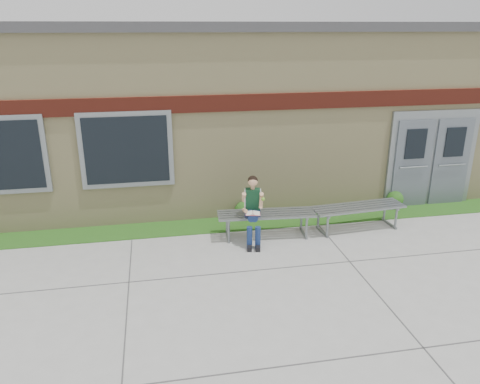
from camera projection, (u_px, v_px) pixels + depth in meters
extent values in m
plane|color=#9E9E99|center=(307.00, 280.00, 8.03)|extent=(80.00, 80.00, 0.00)
cube|color=#224C14|center=(270.00, 221.00, 10.43)|extent=(16.00, 0.80, 0.02)
cube|color=beige|center=(241.00, 107.00, 12.90)|extent=(16.00, 6.00, 4.00)
cube|color=#3F3F42|center=(242.00, 26.00, 12.19)|extent=(16.20, 6.20, 0.20)
cube|color=maroon|center=(268.00, 102.00, 9.90)|extent=(16.00, 0.06, 0.35)
cube|color=gray|center=(127.00, 150.00, 9.67)|extent=(1.90, 0.08, 1.60)
cube|color=black|center=(127.00, 150.00, 9.63)|extent=(1.70, 0.04, 1.40)
cube|color=gray|center=(431.00, 159.00, 11.07)|extent=(2.20, 0.08, 2.30)
cube|color=slate|center=(412.00, 164.00, 10.97)|extent=(0.92, 0.06, 2.10)
cube|color=slate|center=(451.00, 162.00, 11.14)|extent=(0.92, 0.06, 2.10)
cube|color=gray|center=(266.00, 214.00, 9.55)|extent=(2.02, 0.70, 0.04)
cube|color=gray|center=(228.00, 229.00, 9.51)|extent=(0.09, 0.55, 0.45)
cube|color=gray|center=(303.00, 223.00, 9.78)|extent=(0.09, 0.55, 0.45)
cube|color=gray|center=(358.00, 207.00, 9.90)|extent=(2.04, 0.73, 0.04)
cube|color=gray|center=(321.00, 222.00, 9.85)|extent=(0.10, 0.56, 0.46)
cube|color=gray|center=(392.00, 216.00, 10.13)|extent=(0.10, 0.56, 0.46)
cube|color=navy|center=(253.00, 212.00, 9.42)|extent=(0.34, 0.27, 0.15)
cube|color=#0D3220|center=(253.00, 199.00, 9.31)|extent=(0.32, 0.23, 0.42)
sphere|color=#DEA47A|center=(253.00, 182.00, 9.17)|extent=(0.22, 0.22, 0.19)
sphere|color=black|center=(253.00, 181.00, 9.19)|extent=(0.23, 0.23, 0.20)
cylinder|color=navy|center=(249.00, 215.00, 9.19)|extent=(0.21, 0.40, 0.14)
cylinder|color=navy|center=(257.00, 215.00, 9.19)|extent=(0.21, 0.40, 0.14)
cylinder|color=navy|center=(249.00, 238.00, 9.11)|extent=(0.11, 0.11, 0.45)
cylinder|color=navy|center=(258.00, 238.00, 9.11)|extent=(0.11, 0.11, 0.45)
cube|color=black|center=(249.00, 247.00, 9.11)|extent=(0.13, 0.25, 0.09)
cube|color=black|center=(258.00, 247.00, 9.11)|extent=(0.13, 0.25, 0.09)
cylinder|color=#DEA47A|center=(244.00, 197.00, 9.24)|extent=(0.12, 0.21, 0.24)
cylinder|color=#DEA47A|center=(261.00, 197.00, 9.23)|extent=(0.12, 0.21, 0.24)
cube|color=white|center=(253.00, 213.00, 9.06)|extent=(0.31, 0.25, 0.01)
cube|color=#C94B5A|center=(253.00, 214.00, 9.06)|extent=(0.32, 0.26, 0.01)
sphere|color=#71AD2E|center=(263.00, 199.00, 9.11)|extent=(0.08, 0.08, 0.08)
sphere|color=#224C14|center=(243.00, 210.00, 10.49)|extent=(0.39, 0.39, 0.39)
sphere|color=#224C14|center=(395.00, 199.00, 11.13)|extent=(0.40, 0.40, 0.40)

